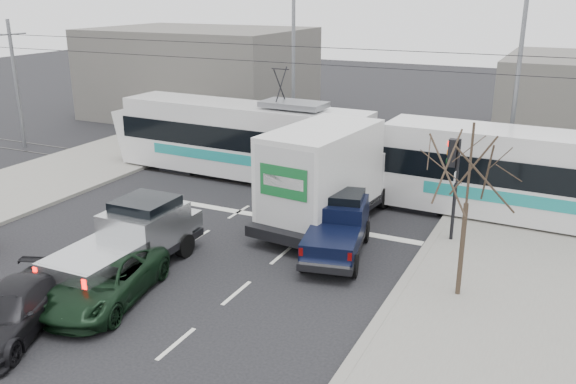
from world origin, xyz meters
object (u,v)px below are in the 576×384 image
at_px(bare_tree, 469,172).
at_px(dark_car, 11,312).
at_px(navy_pickup, 338,226).
at_px(box_truck, 330,175).
at_px(green_car, 106,281).
at_px(tram, 377,156).
at_px(street_lamp_far, 290,56).
at_px(traffic_signal, 453,168).
at_px(street_lamp_near, 514,73).
at_px(silver_pickup, 132,238).

xyz_separation_m(bare_tree, dark_car, (-9.99, -6.91, -3.17)).
height_order(bare_tree, navy_pickup, bare_tree).
height_order(box_truck, green_car, box_truck).
bearing_deg(tram, street_lamp_far, 141.07).
xyz_separation_m(street_lamp_far, navy_pickup, (7.48, -11.93, -4.16)).
height_order(traffic_signal, dark_car, traffic_signal).
xyz_separation_m(tram, dark_car, (-5.06, -14.46, -1.22)).
bearing_deg(traffic_signal, tram, 136.95).
distance_m(tram, green_car, 12.78).
height_order(bare_tree, green_car, bare_tree).
xyz_separation_m(navy_pickup, green_car, (-4.69, -6.07, -0.32)).
distance_m(bare_tree, street_lamp_near, 11.58).
distance_m(bare_tree, navy_pickup, 5.39).
distance_m(traffic_signal, green_car, 11.77).
distance_m(silver_pickup, green_car, 2.16).
distance_m(street_lamp_near, box_truck, 9.72).
height_order(traffic_signal, street_lamp_far, street_lamp_far).
xyz_separation_m(traffic_signal, dark_car, (-8.86, -10.91, -2.12)).
bearing_deg(silver_pickup, tram, 64.28).
bearing_deg(dark_car, silver_pickup, 65.20).
height_order(bare_tree, street_lamp_far, street_lamp_far).
xyz_separation_m(bare_tree, navy_pickup, (-4.30, 1.57, -2.84)).
xyz_separation_m(street_lamp_near, green_car, (-8.71, -16.00, -4.48)).
relative_size(traffic_signal, navy_pickup, 0.74).
relative_size(bare_tree, tram, 0.20).
xyz_separation_m(traffic_signal, street_lamp_near, (0.84, 7.50, 2.37)).
distance_m(street_lamp_near, silver_pickup, 17.32).
relative_size(street_lamp_far, navy_pickup, 1.86).
relative_size(bare_tree, street_lamp_near, 0.56).
relative_size(traffic_signal, street_lamp_far, 0.40).
height_order(box_truck, dark_car, box_truck).
bearing_deg(traffic_signal, box_truck, 178.91).
bearing_deg(silver_pickup, navy_pickup, 36.64).
xyz_separation_m(traffic_signal, tram, (-3.80, 3.55, -0.90)).
height_order(street_lamp_near, navy_pickup, street_lamp_near).
relative_size(street_lamp_far, box_truck, 1.15).
bearing_deg(traffic_signal, silver_pickup, -142.75).
bearing_deg(bare_tree, dark_car, -145.31).
bearing_deg(street_lamp_near, tram, -139.61).
bearing_deg(navy_pickup, bare_tree, -31.80).
xyz_separation_m(street_lamp_near, silver_pickup, (-9.37, -13.99, -4.06)).
bearing_deg(tram, green_car, -106.60).
relative_size(traffic_signal, street_lamp_near, 0.40).
xyz_separation_m(bare_tree, street_lamp_near, (-0.29, 11.50, 1.32)).
relative_size(silver_pickup, dark_car, 1.37).
distance_m(traffic_signal, tram, 5.28).
xyz_separation_m(silver_pickup, box_truck, (4.00, 6.57, 0.81)).
bearing_deg(traffic_signal, green_car, -132.77).
distance_m(street_lamp_near, tram, 6.92).
distance_m(street_lamp_near, green_car, 18.76).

